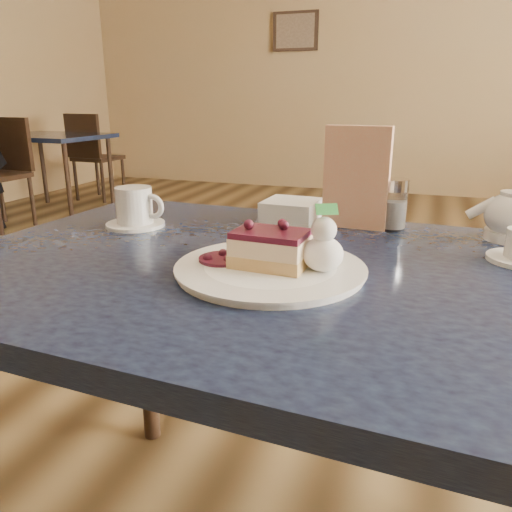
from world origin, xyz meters
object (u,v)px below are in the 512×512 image
(cheesecake_slice, at_px, (270,249))
(bg_table_far_left, at_px, (58,205))
(coffee_set, at_px, (135,209))
(dessert_plate, at_px, (270,269))
(main_table, at_px, (280,306))

(cheesecake_slice, xyz_separation_m, bg_table_far_left, (-3.02, 2.96, -0.72))
(coffee_set, bearing_deg, dessert_plate, -27.58)
(bg_table_far_left, bearing_deg, dessert_plate, -41.83)
(bg_table_far_left, bearing_deg, main_table, -41.33)
(coffee_set, bearing_deg, cheesecake_slice, -27.58)
(dessert_plate, bearing_deg, bg_table_far_left, 135.57)
(main_table, bearing_deg, bg_table_far_left, 138.86)
(main_table, distance_m, bg_table_far_left, 4.23)
(bg_table_far_left, bearing_deg, cheesecake_slice, -41.83)
(main_table, bearing_deg, coffee_set, 161.57)
(cheesecake_slice, bearing_deg, dessert_plate, -87.22)
(coffee_set, bearing_deg, bg_table_far_left, 133.72)
(cheesecake_slice, bearing_deg, main_table, 90.00)
(dessert_plate, xyz_separation_m, coffee_set, (-0.38, 0.20, 0.03))
(main_table, relative_size, cheesecake_slice, 9.98)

